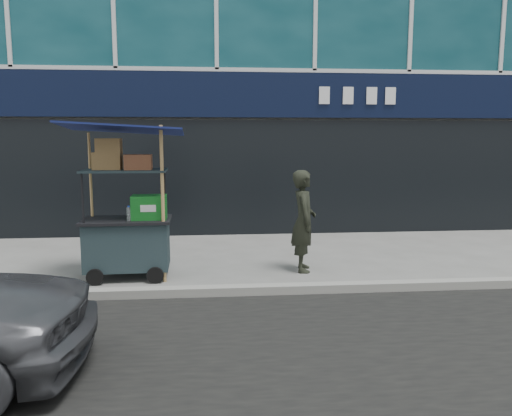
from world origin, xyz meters
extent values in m
plane|color=slate|center=(0.00, 0.00, 0.00)|extent=(80.00, 80.00, 0.00)
cube|color=gray|center=(0.00, -0.20, 0.06)|extent=(80.00, 0.18, 0.12)
cube|color=black|center=(0.00, 3.86, 2.90)|extent=(15.68, 0.06, 0.90)
cube|color=black|center=(0.00, 3.90, 1.20)|extent=(15.68, 0.04, 2.40)
cube|color=#1C2B2F|center=(-1.37, 0.77, 0.49)|extent=(1.20, 0.72, 0.69)
cylinder|color=black|center=(-1.77, 0.39, 0.12)|extent=(0.24, 0.06, 0.24)
cylinder|color=black|center=(-0.95, 0.42, 0.12)|extent=(0.24, 0.06, 0.24)
cube|color=black|center=(-1.37, 0.77, 0.85)|extent=(1.28, 0.80, 0.04)
cylinder|color=black|center=(-1.90, 0.46, 1.20)|extent=(0.03, 0.03, 0.74)
cylinder|color=black|center=(-0.82, 0.49, 1.20)|extent=(0.03, 0.03, 0.74)
cylinder|color=black|center=(-1.92, 1.05, 1.20)|extent=(0.03, 0.03, 0.74)
cylinder|color=black|center=(-0.84, 1.08, 1.20)|extent=(0.03, 0.03, 0.74)
cube|color=#1C2B2F|center=(-1.37, 0.77, 1.57)|extent=(1.20, 0.72, 0.03)
cylinder|color=#AC8D4D|center=(-0.82, 0.49, 1.11)|extent=(0.05, 0.05, 2.21)
cylinder|color=#AC8D4D|center=(-1.92, 1.05, 1.06)|extent=(0.04, 0.04, 2.11)
cube|color=#0B1342|center=(-1.37, 0.77, 2.16)|extent=(1.71, 1.23, 0.19)
cube|color=#0F611F|center=(-1.04, 0.73, 1.05)|extent=(0.50, 0.36, 0.34)
cylinder|color=silver|center=(-1.31, 0.57, 0.97)|extent=(0.07, 0.07, 0.20)
cylinder|color=#1838B6|center=(-1.31, 0.57, 1.08)|extent=(0.03, 0.03, 0.02)
cube|color=brown|center=(-1.62, 0.81, 1.71)|extent=(0.40, 0.31, 0.25)
cube|color=brown|center=(-1.17, 0.73, 1.70)|extent=(0.38, 0.29, 0.22)
cube|color=brown|center=(-1.59, 0.79, 1.93)|extent=(0.35, 0.27, 0.20)
imported|color=black|center=(1.25, 0.92, 0.78)|extent=(0.43, 0.60, 1.56)
camera|label=1|loc=(-0.15, -6.50, 2.04)|focal=35.00mm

